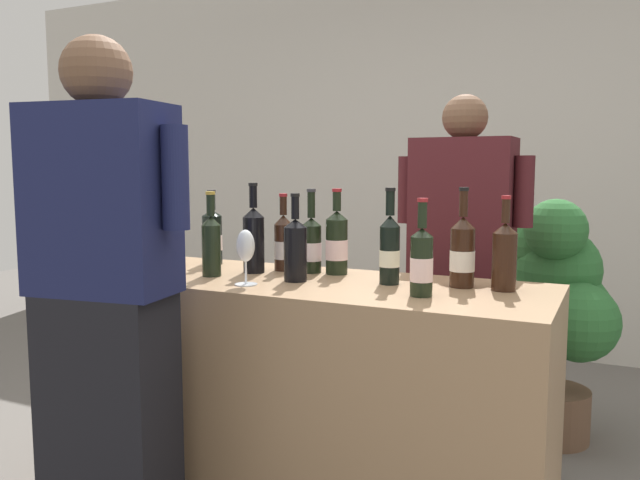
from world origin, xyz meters
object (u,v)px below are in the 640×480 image
wine_bottle_9 (254,238)px  wine_bottle_3 (295,248)px  wine_glass (246,249)px  wine_bottle_10 (162,246)px  wine_bottle_6 (212,237)px  wine_bottle_11 (504,255)px  wine_bottle_5 (211,243)px  person_server (461,290)px  potted_shrub (557,301)px  wine_bottle_8 (422,261)px  wine_bottle_4 (311,244)px  wine_bottle_1 (390,248)px  wine_bottle_0 (283,243)px  wine_bottle_7 (337,243)px  wine_bottle_2 (462,252)px  person_guest (106,322)px  ice_bucket (129,238)px

wine_bottle_9 → wine_bottle_3: bearing=-23.1°
wine_glass → wine_bottle_10: bearing=177.0°
wine_bottle_6 → wine_bottle_11: wine_bottle_11 is taller
wine_bottle_5 → person_server: 1.10m
potted_shrub → wine_bottle_8: bearing=-103.5°
wine_bottle_6 → wine_bottle_9: bearing=-21.9°
wine_bottle_5 → wine_bottle_9: (0.10, 0.14, 0.01)m
wine_bottle_4 → wine_bottle_9: 0.23m
wine_bottle_1 → potted_shrub: 1.26m
wine_bottle_0 → wine_glass: 0.34m
wine_bottle_3 → wine_bottle_10: size_ratio=1.02×
wine_bottle_7 → person_server: 0.67m
wine_bottle_6 → potted_shrub: bearing=37.5°
wine_bottle_1 → wine_bottle_6: wine_bottle_1 is taller
wine_bottle_1 → person_server: size_ratio=0.21×
wine_bottle_0 → wine_bottle_7: 0.23m
wine_bottle_0 → wine_bottle_10: 0.47m
wine_bottle_2 → potted_shrub: (0.22, 1.06, -0.35)m
wine_bottle_4 → person_guest: size_ratio=0.19×
wine_bottle_5 → wine_glass: bearing=-25.7°
wine_bottle_7 → wine_bottle_8: wine_bottle_7 is taller
wine_bottle_4 → wine_glass: (-0.09, -0.34, 0.02)m
wine_glass → ice_bucket: size_ratio=0.78×
person_server → wine_bottle_9: bearing=-138.0°
person_guest → potted_shrub: 2.11m
wine_bottle_5 → potted_shrub: size_ratio=0.27×
wine_bottle_0 → ice_bucket: (-0.57, -0.24, 0.02)m
wine_bottle_7 → wine_bottle_11: bearing=-5.9°
wine_bottle_6 → wine_bottle_10: size_ratio=1.01×
wine_bottle_10 → person_guest: size_ratio=0.18×
wine_bottle_11 → wine_glass: wine_bottle_11 is taller
wine_bottle_2 → wine_bottle_5: size_ratio=1.07×
wine_bottle_11 → wine_bottle_1: bearing=-172.5°
wine_bottle_1 → wine_bottle_11: size_ratio=1.07×
wine_glass → ice_bucket: bearing=171.0°
wine_glass → wine_bottle_1: bearing=27.4°
wine_bottle_1 → wine_bottle_9: (-0.56, 0.01, 0.01)m
wine_bottle_3 → person_guest: size_ratio=0.19×
wine_bottle_11 → wine_bottle_9: bearing=-177.6°
wine_bottle_3 → wine_bottle_4: (-0.03, 0.20, -0.01)m
wine_bottle_3 → person_server: (0.44, 0.71, -0.24)m
wine_bottle_10 → wine_bottle_11: wine_bottle_11 is taller
wine_bottle_5 → wine_glass: size_ratio=1.64×
wine_bottle_3 → wine_bottle_4: wine_bottle_4 is taller
wine_bottle_2 → wine_bottle_11: size_ratio=1.08×
ice_bucket → person_server: 1.41m
wine_bottle_2 → person_server: size_ratio=0.21×
wine_bottle_9 → person_guest: bearing=-103.2°
wine_bottle_2 → person_guest: bearing=-144.4°
wine_bottle_11 → ice_bucket: 1.45m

